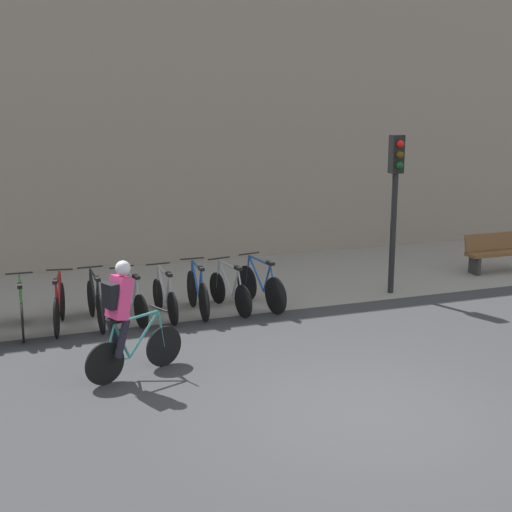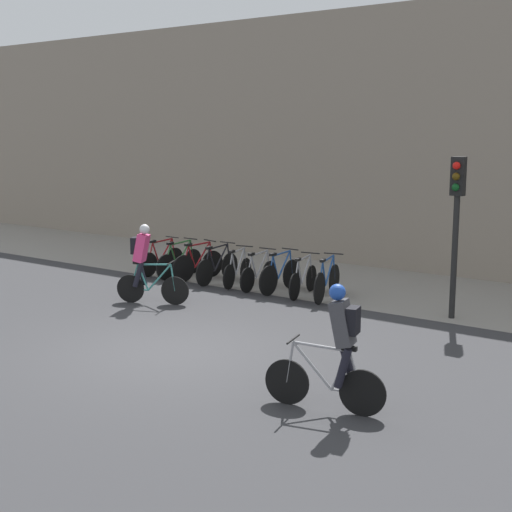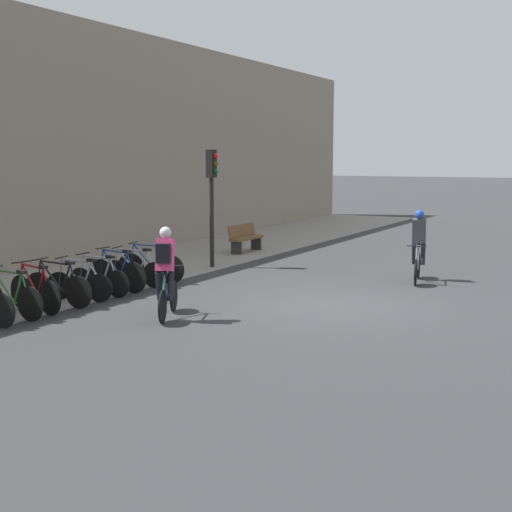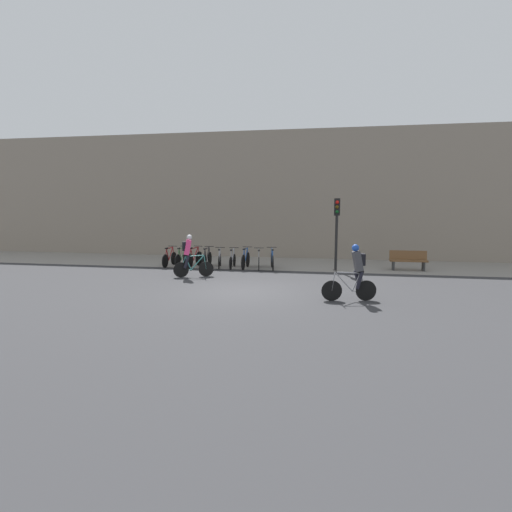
% 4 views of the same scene
% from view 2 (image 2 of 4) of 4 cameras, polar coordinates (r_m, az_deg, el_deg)
% --- Properties ---
extents(ground, '(200.00, 200.00, 0.00)m').
position_cam_2_polar(ground, '(12.48, -6.87, -7.50)').
color(ground, '#333335').
extents(kerb_strip, '(44.00, 4.50, 0.01)m').
position_cam_2_polar(kerb_strip, '(17.89, 7.80, -2.18)').
color(kerb_strip, gray).
rests_on(kerb_strip, ground).
extents(building_facade, '(44.00, 0.60, 7.03)m').
position_cam_2_polar(building_facade, '(19.80, 11.51, 9.11)').
color(building_facade, gray).
rests_on(building_facade, ground).
extents(cyclist_pink, '(1.53, 0.73, 1.75)m').
position_cam_2_polar(cyclist_pink, '(15.69, -8.93, -0.40)').
color(cyclist_pink, black).
rests_on(cyclist_pink, ground).
extents(cyclist_grey, '(1.68, 0.57, 1.76)m').
position_cam_2_polar(cyclist_grey, '(9.56, 6.55, -7.02)').
color(cyclist_grey, black).
rests_on(cyclist_grey, ground).
extents(parked_bike_0, '(0.46, 1.62, 0.95)m').
position_cam_2_polar(parked_bike_0, '(19.00, -7.57, -0.28)').
color(parked_bike_0, black).
rests_on(parked_bike_0, ground).
extents(parked_bike_1, '(0.46, 1.70, 0.96)m').
position_cam_2_polar(parked_bike_1, '(18.58, -6.15, -0.45)').
color(parked_bike_1, black).
rests_on(parked_bike_1, ground).
extents(parked_bike_2, '(0.47, 1.63, 0.98)m').
position_cam_2_polar(parked_bike_2, '(18.18, -4.67, -0.63)').
color(parked_bike_2, black).
rests_on(parked_bike_2, ground).
extents(parked_bike_3, '(0.46, 1.73, 0.97)m').
position_cam_2_polar(parked_bike_3, '(17.79, -3.11, -0.86)').
color(parked_bike_3, black).
rests_on(parked_bike_3, ground).
extents(parked_bike_4, '(0.48, 1.54, 0.94)m').
position_cam_2_polar(parked_bike_4, '(17.41, -1.49, -1.16)').
color(parked_bike_4, black).
rests_on(parked_bike_4, ground).
extents(parked_bike_5, '(0.46, 1.60, 0.93)m').
position_cam_2_polar(parked_bike_5, '(17.05, 0.20, -1.40)').
color(parked_bike_5, black).
rests_on(parked_bike_5, ground).
extents(parked_bike_6, '(0.46, 1.66, 0.99)m').
position_cam_2_polar(parked_bike_6, '(16.70, 1.96, -1.52)').
color(parked_bike_6, black).
rests_on(parked_bike_6, ground).
extents(parked_bike_7, '(0.47, 1.65, 0.94)m').
position_cam_2_polar(parked_bike_7, '(16.37, 3.80, -1.87)').
color(parked_bike_7, black).
rests_on(parked_bike_7, ground).
extents(parked_bike_8, '(0.51, 1.74, 0.99)m').
position_cam_2_polar(parked_bike_8, '(16.06, 5.71, -2.02)').
color(parked_bike_8, black).
rests_on(parked_bike_8, ground).
extents(traffic_light_pole, '(0.26, 0.30, 3.24)m').
position_cam_2_polar(traffic_light_pole, '(14.60, 15.75, 3.80)').
color(traffic_light_pole, black).
rests_on(traffic_light_pole, ground).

